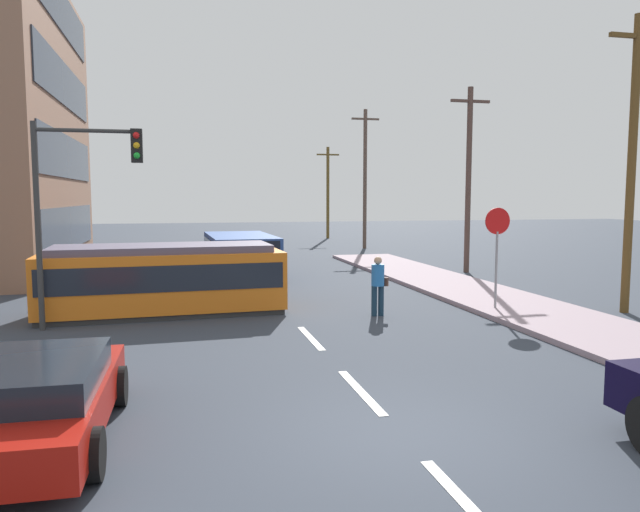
{
  "coord_description": "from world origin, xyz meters",
  "views": [
    {
      "loc": [
        -2.98,
        -7.54,
        3.34
      ],
      "look_at": [
        1.04,
        9.41,
        1.6
      ],
      "focal_mm": 33.56,
      "sensor_mm": 36.0,
      "label": 1
    }
  ],
  "objects_px": {
    "traffic_light_mast": "(79,186)",
    "parked_sedan_mid": "(123,275)",
    "utility_pole_distant": "(328,191)",
    "city_bus": "(240,253)",
    "parked_sedan_far": "(131,258)",
    "utility_pole_mid": "(468,177)",
    "utility_pole_near": "(632,160)",
    "utility_pole_far": "(365,177)",
    "stop_sign": "(497,237)",
    "pedestrian_crossing": "(378,282)",
    "parked_sedan_near": "(39,399)",
    "streetcar_tram": "(164,278)"
  },
  "relations": [
    {
      "from": "streetcar_tram",
      "to": "utility_pole_distant",
      "type": "distance_m",
      "value": 31.37
    },
    {
      "from": "parked_sedan_near",
      "to": "parked_sedan_mid",
      "type": "distance_m",
      "value": 13.04
    },
    {
      "from": "traffic_light_mast",
      "to": "parked_sedan_mid",
      "type": "bearing_deg",
      "value": 85.32
    },
    {
      "from": "parked_sedan_near",
      "to": "parked_sedan_far",
      "type": "distance_m",
      "value": 19.2
    },
    {
      "from": "pedestrian_crossing",
      "to": "parked_sedan_near",
      "type": "bearing_deg",
      "value": -135.01
    },
    {
      "from": "parked_sedan_near",
      "to": "utility_pole_mid",
      "type": "height_order",
      "value": "utility_pole_mid"
    },
    {
      "from": "parked_sedan_near",
      "to": "utility_pole_far",
      "type": "bearing_deg",
      "value": 64.44
    },
    {
      "from": "streetcar_tram",
      "to": "city_bus",
      "type": "relative_size",
      "value": 1.25
    },
    {
      "from": "parked_sedan_mid",
      "to": "utility_pole_mid",
      "type": "bearing_deg",
      "value": 10.06
    },
    {
      "from": "parked_sedan_mid",
      "to": "utility_pole_far",
      "type": "xyz_separation_m",
      "value": [
        13.57,
        15.24,
        3.97
      ]
    },
    {
      "from": "parked_sedan_far",
      "to": "utility_pole_mid",
      "type": "xyz_separation_m",
      "value": [
        14.43,
        -3.64,
        3.57
      ]
    },
    {
      "from": "stop_sign",
      "to": "streetcar_tram",
      "type": "bearing_deg",
      "value": 167.2
    },
    {
      "from": "parked_sedan_near",
      "to": "utility_pole_far",
      "type": "xyz_separation_m",
      "value": [
        13.52,
        28.27,
        3.97
      ]
    },
    {
      "from": "stop_sign",
      "to": "traffic_light_mast",
      "type": "relative_size",
      "value": 0.56
    },
    {
      "from": "parked_sedan_near",
      "to": "utility_pole_far",
      "type": "distance_m",
      "value": 31.59
    },
    {
      "from": "parked_sedan_mid",
      "to": "utility_pole_mid",
      "type": "distance_m",
      "value": 14.92
    },
    {
      "from": "utility_pole_mid",
      "to": "utility_pole_distant",
      "type": "relative_size",
      "value": 1.11
    },
    {
      "from": "stop_sign",
      "to": "utility_pole_mid",
      "type": "bearing_deg",
      "value": 67.98
    },
    {
      "from": "parked_sedan_mid",
      "to": "stop_sign",
      "type": "relative_size",
      "value": 1.43
    },
    {
      "from": "utility_pole_near",
      "to": "utility_pole_distant",
      "type": "bearing_deg",
      "value": 91.55
    },
    {
      "from": "utility_pole_distant",
      "to": "parked_sedan_far",
      "type": "bearing_deg",
      "value": -126.27
    },
    {
      "from": "traffic_light_mast",
      "to": "utility_pole_far",
      "type": "xyz_separation_m",
      "value": [
        14.03,
        20.83,
        1.0
      ]
    },
    {
      "from": "parked_sedan_far",
      "to": "traffic_light_mast",
      "type": "xyz_separation_m",
      "value": [
        -0.28,
        -11.76,
        2.97
      ]
    },
    {
      "from": "utility_pole_mid",
      "to": "streetcar_tram",
      "type": "bearing_deg",
      "value": -153.1
    },
    {
      "from": "pedestrian_crossing",
      "to": "stop_sign",
      "type": "distance_m",
      "value": 3.7
    },
    {
      "from": "pedestrian_crossing",
      "to": "stop_sign",
      "type": "relative_size",
      "value": 0.58
    },
    {
      "from": "parked_sedan_far",
      "to": "utility_pole_mid",
      "type": "height_order",
      "value": "utility_pole_mid"
    },
    {
      "from": "streetcar_tram",
      "to": "parked_sedan_far",
      "type": "distance_m",
      "value": 10.27
    },
    {
      "from": "streetcar_tram",
      "to": "parked_sedan_near",
      "type": "relative_size",
      "value": 1.56
    },
    {
      "from": "utility_pole_near",
      "to": "parked_sedan_mid",
      "type": "bearing_deg",
      "value": 154.2
    },
    {
      "from": "parked_sedan_mid",
      "to": "utility_pole_distant",
      "type": "relative_size",
      "value": 0.57
    },
    {
      "from": "pedestrian_crossing",
      "to": "utility_pole_mid",
      "type": "relative_size",
      "value": 0.21
    },
    {
      "from": "traffic_light_mast",
      "to": "utility_pole_near",
      "type": "height_order",
      "value": "utility_pole_near"
    },
    {
      "from": "city_bus",
      "to": "stop_sign",
      "type": "xyz_separation_m",
      "value": [
        6.42,
        -9.07,
        1.18
      ]
    },
    {
      "from": "utility_pole_mid",
      "to": "utility_pole_far",
      "type": "xyz_separation_m",
      "value": [
        -0.69,
        12.71,
        0.4
      ]
    },
    {
      "from": "parked_sedan_near",
      "to": "parked_sedan_far",
      "type": "xyz_separation_m",
      "value": [
        -0.22,
        19.2,
        0.0
      ]
    },
    {
      "from": "parked_sedan_near",
      "to": "traffic_light_mast",
      "type": "xyz_separation_m",
      "value": [
        -0.5,
        7.44,
        2.97
      ]
    },
    {
      "from": "city_bus",
      "to": "utility_pole_far",
      "type": "bearing_deg",
      "value": 53.05
    },
    {
      "from": "traffic_light_mast",
      "to": "city_bus",
      "type": "bearing_deg",
      "value": 60.69
    },
    {
      "from": "streetcar_tram",
      "to": "parked_sedan_near",
      "type": "height_order",
      "value": "streetcar_tram"
    },
    {
      "from": "streetcar_tram",
      "to": "utility_pole_distant",
      "type": "relative_size",
      "value": 0.94
    },
    {
      "from": "utility_pole_distant",
      "to": "stop_sign",
      "type": "bearing_deg",
      "value": -95.1
    },
    {
      "from": "traffic_light_mast",
      "to": "streetcar_tram",
      "type": "bearing_deg",
      "value": 40.31
    },
    {
      "from": "utility_pole_distant",
      "to": "city_bus",
      "type": "bearing_deg",
      "value": -112.77
    },
    {
      "from": "streetcar_tram",
      "to": "utility_pole_near",
      "type": "height_order",
      "value": "utility_pole_near"
    },
    {
      "from": "pedestrian_crossing",
      "to": "parked_sedan_far",
      "type": "xyz_separation_m",
      "value": [
        -7.49,
        11.94,
        -0.32
      ]
    },
    {
      "from": "pedestrian_crossing",
      "to": "utility_pole_near",
      "type": "distance_m",
      "value": 7.96
    },
    {
      "from": "city_bus",
      "to": "utility_pole_far",
      "type": "height_order",
      "value": "utility_pole_far"
    },
    {
      "from": "utility_pole_far",
      "to": "utility_pole_distant",
      "type": "bearing_deg",
      "value": 90.2
    },
    {
      "from": "parked_sedan_near",
      "to": "utility_pole_distant",
      "type": "bearing_deg",
      "value": 70.4
    }
  ]
}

